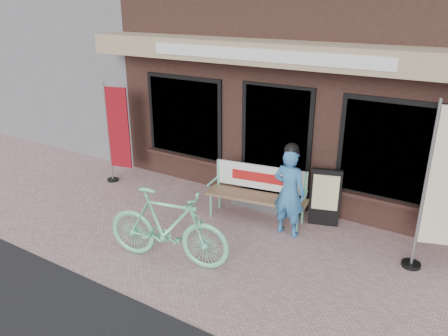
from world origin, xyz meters
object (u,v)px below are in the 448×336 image
Objects in this scene: nobori_red at (117,133)px; person at (289,191)px; menu_stand at (325,197)px; bicycle at (168,227)px; bench at (258,189)px; nobori_cream at (445,188)px.

person is at bearing -14.56° from nobori_red.
bicycle is at bearing -141.13° from menu_stand.
nobori_red is (-3.79, 0.15, 0.30)m from person.
menu_stand is (0.39, 0.59, -0.25)m from person.
bench is 1.14× the size of person.
bicycle is at bearing -112.71° from bench.
nobori_red reaches higher than person.
menu_stand reaches higher than bench.
nobori_cream is (3.23, 1.77, 0.69)m from bicycle.
bench is 3.17m from nobori_red.
person is 0.64× the size of nobori_cream.
nobori_red reaches higher than bicycle.
bench is 1.92m from bicycle.
bench is at bearing -25.83° from bicycle.
nobori_cream is at bearing -12.40° from nobori_red.
menu_stand is (1.51, 2.22, -0.05)m from bicycle.
nobori_cream is at bearing -73.42° from bicycle.
bench is 1.77× the size of menu_stand.
person is 1.99m from bicycle.
bench is at bearing 160.30° from nobori_cream.
person is at bearing -28.77° from bench.
nobori_red is at bearing 162.26° from nobori_cream.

